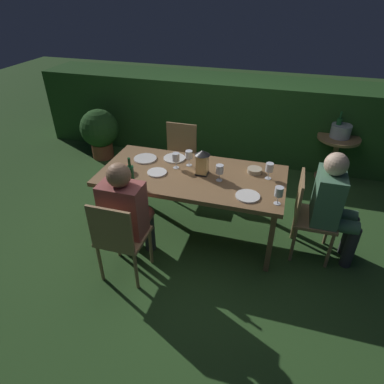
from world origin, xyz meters
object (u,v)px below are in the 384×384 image
(plate_d, at_px, (145,159))
(ice_bucket, at_px, (341,130))
(dining_table, at_px, (192,178))
(plate_b, at_px, (174,158))
(potted_plant_by_hedge, at_px, (100,131))
(plate_a, at_px, (248,196))
(wine_glass_e, at_px, (220,170))
(person_in_green, at_px, (333,203))
(plate_c, at_px, (157,172))
(chair_side_left_a, at_px, (119,237))
(wine_glass_a, at_px, (176,158))
(lantern_centerpiece, at_px, (202,161))
(bowl_bread, at_px, (125,170))
(wine_glass_b, at_px, (189,155))
(wine_glass_d, at_px, (279,192))
(person_in_rust, at_px, (127,211))
(side_table, at_px, (336,151))
(chair_side_right_a, at_px, (179,155))
(chair_head_far, at_px, (309,213))
(bowl_olives, at_px, (255,170))
(wine_glass_c, at_px, (269,168))
(green_bottle_on_table, at_px, (131,175))

(plate_d, height_order, ice_bucket, ice_bucket)
(dining_table, xyz_separation_m, plate_b, (-0.28, 0.27, 0.06))
(potted_plant_by_hedge, bearing_deg, plate_d, -42.87)
(plate_a, height_order, plate_d, same)
(wine_glass_e, bearing_deg, plate_b, 151.17)
(person_in_green, xyz_separation_m, plate_c, (-1.73, -0.08, 0.10))
(chair_side_left_a, bearing_deg, dining_table, 63.42)
(wine_glass_a, relative_size, ice_bucket, 0.49)
(lantern_centerpiece, relative_size, wine_glass_e, 1.57)
(lantern_centerpiece, relative_size, ice_bucket, 0.77)
(person_in_green, xyz_separation_m, bowl_bread, (-2.05, -0.17, 0.12))
(dining_table, xyz_separation_m, wine_glass_e, (0.29, -0.05, 0.17))
(wine_glass_b, distance_m, wine_glass_d, 1.06)
(person_in_rust, height_order, wine_glass_b, person_in_rust)
(side_table, bearing_deg, wine_glass_a, -137.57)
(person_in_green, height_order, plate_c, person_in_green)
(plate_c, height_order, bowl_bread, bowl_bread)
(person_in_rust, relative_size, wine_glass_e, 6.80)
(wine_glass_a, bearing_deg, wine_glass_d, -19.25)
(chair_side_right_a, relative_size, lantern_centerpiece, 3.28)
(wine_glass_b, relative_size, wine_glass_e, 1.00)
(chair_side_left_a, relative_size, person_in_rust, 0.76)
(plate_c, relative_size, bowl_bread, 1.24)
(wine_glass_e, bearing_deg, chair_side_right_a, 128.75)
(bowl_bread, relative_size, ice_bucket, 0.47)
(chair_head_far, relative_size, ice_bucket, 2.53)
(chair_side_right_a, relative_size, wine_glass_d, 5.15)
(lantern_centerpiece, xyz_separation_m, wine_glass_b, (-0.18, 0.14, -0.03))
(chair_side_left_a, distance_m, bowl_olives, 1.50)
(chair_side_left_a, bearing_deg, plate_a, 29.61)
(chair_side_right_a, distance_m, wine_glass_a, 0.88)
(plate_d, bearing_deg, dining_table, -16.05)
(wine_glass_d, xyz_separation_m, plate_b, (-1.16, 0.57, -0.11))
(person_in_green, relative_size, bowl_bread, 7.11)
(person_in_green, height_order, plate_b, person_in_green)
(wine_glass_a, distance_m, wine_glass_c, 0.95)
(bowl_bread, bearing_deg, green_bottle_on_table, -50.89)
(wine_glass_e, bearing_deg, dining_table, 170.89)
(wine_glass_b, bearing_deg, person_in_green, -6.61)
(person_in_rust, height_order, plate_a, person_in_rust)
(green_bottle_on_table, bearing_deg, wine_glass_a, 56.02)
(wine_glass_c, bearing_deg, side_table, 62.71)
(person_in_green, relative_size, green_bottle_on_table, 3.96)
(chair_side_right_a, height_order, bowl_bread, chair_side_right_a)
(dining_table, relative_size, chair_side_left_a, 2.16)
(side_table, bearing_deg, potted_plant_by_hedge, -174.83)
(person_in_rust, height_order, person_in_green, same)
(bowl_olives, bearing_deg, dining_table, -160.92)
(chair_head_far, bearing_deg, plate_d, 174.56)
(chair_side_right_a, bearing_deg, bowl_olives, -31.70)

